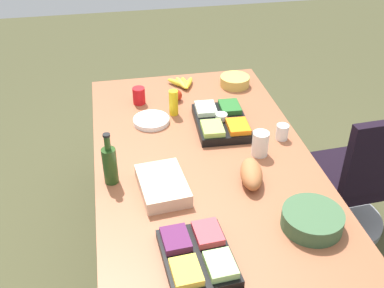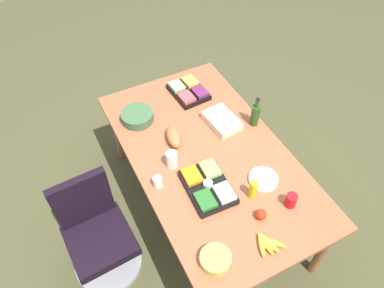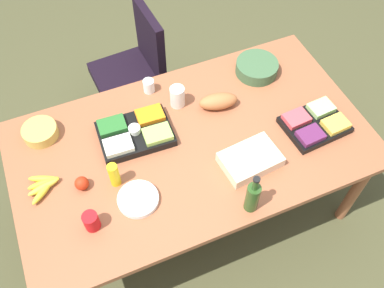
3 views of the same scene
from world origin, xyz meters
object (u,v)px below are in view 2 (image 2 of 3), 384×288
Objects in this scene: bread_loaf at (173,137)px; wine_bottle at (255,114)px; paper_plate_stack at (263,179)px; mustard_bottle at (253,190)px; veggie_tray at (208,186)px; sheet_cake at (222,121)px; paper_cup at (158,182)px; chip_bowl at (215,259)px; banana_bunch at (267,244)px; salad_bowl at (137,116)px; office_chair at (99,238)px; red_solo_cup at (291,200)px; conference_table at (209,160)px; mayo_jar at (172,159)px; apple_red at (261,214)px; fruit_platter at (188,91)px.

wine_bottle is at bearing 78.99° from bread_loaf.
paper_plate_stack is 0.18m from mustard_bottle.
veggie_tray is 0.68m from sheet_cake.
chip_bowl is at bearing 7.14° from paper_cup.
paper_plate_stack is 0.79m from bread_loaf.
paper_cup is 1.01m from wine_bottle.
banana_bunch reaches higher than paper_plate_stack.
sheet_cake is (-0.53, 0.43, -0.00)m from veggie_tray.
salad_bowl is at bearing -167.39° from banana_bunch.
office_chair is 8.60× the size of red_solo_cup.
conference_table is 0.34m from mayo_jar.
office_chair is at bearing -81.84° from mayo_jar.
banana_bunch is at bearing 51.08° from office_chair.
wine_bottle reaches higher than paper_plate_stack.
veggie_tray is 5.71× the size of apple_red.
paper_cup is at bearing -39.87° from bread_loaf.
bread_loaf reaches higher than apple_red.
banana_bunch is at bearing -31.51° from paper_plate_stack.
mayo_jar is (-0.13, 0.17, 0.02)m from paper_cup.
mayo_jar reaches higher than apple_red.
chip_bowl is (1.52, -0.57, 0.00)m from fruit_platter.
veggie_tray is at bearing 57.83° from paper_cup.
fruit_platter reaches higher than conference_table.
conference_table is 10.52× the size of banana_bunch.
wine_bottle is 0.82m from mayo_jar.
wine_bottle is 2.60× the size of red_solo_cup.
red_solo_cup is (0.79, -0.22, -0.05)m from wine_bottle.
mustard_bottle is 1.19m from salad_bowl.
wine_bottle is at bearing 102.28° from paper_cup.
mayo_jar is at bearing -142.80° from mustard_bottle.
bread_loaf is 0.84× the size of wine_bottle.
salad_bowl is at bearing 136.59° from office_chair.
conference_table is 0.37m from sheet_cake.
fruit_platter is (-0.47, -0.08, -0.00)m from sheet_cake.
bread_loaf is 1.04m from red_solo_cup.
salad_bowl reaches higher than fruit_platter.
salad_bowl is at bearing -167.90° from veggie_tray.
apple_red is 0.93m from sheet_cake.
banana_bunch is at bearing 12.61° from salad_bowl.
paper_plate_stack is 0.69× the size of sheet_cake.
office_chair is at bearing -86.16° from conference_table.
veggie_tray is at bearing -38.76° from sheet_cake.
office_chair is 2.96× the size of sheet_cake.
wine_bottle reaches higher than bread_loaf.
chip_bowl is at bearing -31.98° from sheet_cake.
wine_bottle is 1.41× the size of chip_bowl.
red_solo_cup is at bearing 47.37° from mustard_bottle.
sheet_cake is at bearing 165.10° from banana_bunch.
veggie_tray is (0.22, 0.84, 0.45)m from office_chair.
red_solo_cup is at bearing 40.18° from mayo_jar.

